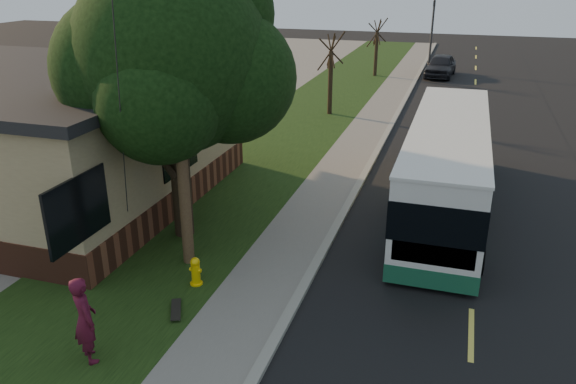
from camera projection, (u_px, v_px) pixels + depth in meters
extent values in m
plane|color=black|center=(296.00, 304.00, 13.35)|extent=(120.00, 120.00, 0.00)
cube|color=black|center=(474.00, 179.00, 21.08)|extent=(8.00, 80.00, 0.01)
cube|color=gray|center=(368.00, 167.00, 22.17)|extent=(0.25, 80.00, 0.12)
cube|color=slate|center=(343.00, 165.00, 22.46)|extent=(2.00, 80.00, 0.08)
cube|color=black|center=(261.00, 157.00, 23.43)|extent=(5.00, 80.00, 0.07)
cube|color=slate|center=(60.00, 137.00, 26.21)|extent=(15.00, 80.00, 0.04)
cylinder|color=yellow|center=(196.00, 274.00, 13.94)|extent=(0.22, 0.22, 0.55)
sphere|color=yellow|center=(195.00, 262.00, 13.81)|extent=(0.24, 0.24, 0.24)
cylinder|color=yellow|center=(196.00, 270.00, 13.90)|extent=(0.30, 0.10, 0.10)
cylinder|color=yellow|center=(196.00, 270.00, 13.90)|extent=(0.10, 0.18, 0.10)
cylinder|color=yellow|center=(196.00, 283.00, 14.04)|extent=(0.32, 0.32, 0.04)
cylinder|color=#473321|center=(177.00, 96.00, 13.44)|extent=(0.30, 0.30, 9.00)
cylinder|color=#2D2D30|center=(122.00, 136.00, 13.00)|extent=(2.52, 3.21, 7.60)
cylinder|color=black|center=(180.00, 170.00, 15.95)|extent=(0.56, 0.56, 4.00)
sphere|color=black|center=(171.00, 56.00, 14.75)|extent=(5.20, 5.20, 5.20)
sphere|color=black|center=(230.00, 77.00, 15.12)|extent=(3.60, 3.60, 3.60)
sphere|color=black|center=(124.00, 67.00, 14.85)|extent=(3.80, 3.80, 3.80)
sphere|color=black|center=(160.00, 101.00, 13.86)|extent=(3.20, 3.20, 3.20)
sphere|color=black|center=(175.00, 34.00, 16.01)|extent=(3.40, 3.40, 3.40)
sphere|color=black|center=(220.00, 13.00, 15.19)|extent=(3.00, 3.00, 3.00)
cylinder|color=black|center=(330.00, 83.00, 29.60)|extent=(0.24, 0.24, 3.30)
cylinder|color=black|center=(331.00, 51.00, 28.98)|extent=(1.38, 0.57, 2.01)
cylinder|color=black|center=(331.00, 51.00, 28.98)|extent=(0.74, 1.21, 1.58)
cylinder|color=black|center=(331.00, 51.00, 28.98)|extent=(0.65, 1.05, 1.95)
cylinder|color=black|center=(331.00, 51.00, 28.98)|extent=(1.28, 0.53, 1.33)
cylinder|color=black|center=(331.00, 51.00, 28.98)|extent=(0.75, 1.21, 1.70)
cylinder|color=black|center=(376.00, 54.00, 40.13)|extent=(0.24, 0.24, 3.03)
cylinder|color=black|center=(377.00, 32.00, 39.56)|extent=(1.38, 0.57, 2.01)
cylinder|color=black|center=(377.00, 32.00, 39.56)|extent=(0.74, 1.21, 1.58)
cylinder|color=black|center=(377.00, 32.00, 39.56)|extent=(0.65, 1.05, 1.95)
cylinder|color=black|center=(377.00, 32.00, 39.56)|extent=(1.28, 0.53, 1.33)
cylinder|color=black|center=(377.00, 32.00, 39.56)|extent=(0.75, 1.21, 1.70)
cylinder|color=#2D2D30|center=(432.00, 33.00, 42.26)|extent=(0.16, 0.16, 5.50)
imported|color=black|center=(434.00, 9.00, 41.60)|extent=(0.18, 0.22, 1.10)
cube|color=silver|center=(447.00, 161.00, 17.89)|extent=(2.26, 10.83, 2.44)
cube|color=#18573A|center=(443.00, 198.00, 18.36)|extent=(2.28, 10.85, 0.50)
cube|color=black|center=(447.00, 156.00, 17.82)|extent=(2.30, 10.87, 0.99)
cube|color=black|center=(435.00, 238.00, 13.18)|extent=(1.96, 0.06, 1.44)
cube|color=yellow|center=(440.00, 189.00, 12.73)|extent=(1.44, 0.06, 0.32)
cube|color=#FFF2CC|center=(402.00, 272.00, 13.74)|extent=(0.23, 0.04, 0.14)
cube|color=#FFF2CC|center=(460.00, 281.00, 13.37)|extent=(0.23, 0.04, 0.14)
cube|color=silver|center=(451.00, 124.00, 17.43)|extent=(2.31, 10.88, 0.08)
cylinder|color=black|center=(391.00, 247.00, 15.16)|extent=(0.25, 0.83, 0.83)
cylinder|color=black|center=(479.00, 259.00, 14.53)|extent=(0.25, 0.83, 0.83)
cylinder|color=black|center=(405.00, 204.00, 17.88)|extent=(0.25, 0.83, 0.83)
cylinder|color=black|center=(479.00, 213.00, 17.25)|extent=(0.25, 0.83, 0.83)
cylinder|color=black|center=(419.00, 158.00, 22.19)|extent=(0.25, 0.83, 0.83)
cylinder|color=black|center=(478.00, 163.00, 21.56)|extent=(0.25, 0.83, 0.83)
imported|color=#4C0F24|center=(85.00, 319.00, 11.03)|extent=(0.81, 0.77, 1.87)
cube|color=black|center=(176.00, 309.00, 12.88)|extent=(0.60, 0.89, 0.02)
cylinder|color=silver|center=(176.00, 319.00, 12.61)|extent=(0.20, 0.14, 0.06)
cylinder|color=silver|center=(176.00, 304.00, 13.17)|extent=(0.20, 0.14, 0.06)
cube|color=black|center=(142.00, 153.00, 21.85)|extent=(1.75, 1.50, 1.31)
cube|color=black|center=(140.00, 136.00, 21.59)|extent=(1.82, 1.57, 0.09)
imported|color=black|center=(441.00, 66.00, 40.45)|extent=(2.22, 4.74, 1.57)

